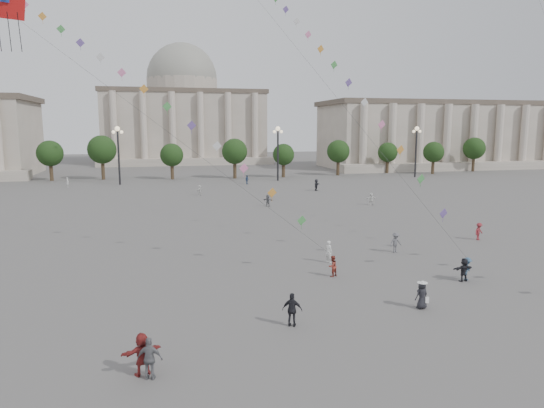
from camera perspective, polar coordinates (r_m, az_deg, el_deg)
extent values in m
plane|color=#53504E|center=(26.33, 5.79, -14.48)|extent=(360.00, 360.00, 0.00)
cube|color=#9E9485|center=(144.12, 22.13, 7.39)|extent=(80.00, 22.00, 16.00)
cube|color=brown|center=(144.23, 22.34, 10.80)|extent=(81.60, 22.44, 1.20)
cube|color=#9E9485|center=(134.02, 25.15, 4.12)|extent=(84.00, 4.00, 2.00)
cube|color=#9E9485|center=(153.00, -10.35, 8.71)|extent=(46.00, 30.00, 20.00)
cube|color=brown|center=(153.34, -10.47, 12.67)|extent=(46.92, 30.60, 1.20)
cube|color=#9E9485|center=(136.36, -9.87, 4.91)|extent=(48.30, 4.00, 2.00)
cylinder|color=#9E9485|center=(153.47, -10.49, 13.38)|extent=(21.00, 21.00, 5.00)
sphere|color=gray|center=(153.69, -10.51, 14.30)|extent=(21.00, 21.00, 21.00)
cylinder|color=#36281B|center=(103.54, -25.49, 3.32)|extent=(0.70, 0.70, 3.52)
sphere|color=black|center=(103.29, -25.63, 5.35)|extent=(5.12, 5.12, 5.12)
cylinder|color=#36281B|center=(101.66, -18.86, 3.62)|extent=(0.70, 0.70, 3.52)
sphere|color=black|center=(101.41, -18.97, 5.69)|extent=(5.12, 5.12, 5.12)
cylinder|color=#36281B|center=(101.19, -12.07, 3.89)|extent=(0.70, 0.70, 3.52)
sphere|color=black|center=(100.94, -12.14, 5.97)|extent=(5.12, 5.12, 5.12)
cylinder|color=#36281B|center=(102.13, -5.32, 4.09)|extent=(0.70, 0.70, 3.52)
sphere|color=black|center=(101.89, -5.35, 6.15)|extent=(5.12, 5.12, 5.12)
cylinder|color=#36281B|center=(104.46, 1.23, 4.24)|extent=(0.70, 0.70, 3.52)
sphere|color=black|center=(104.22, 1.24, 6.26)|extent=(5.12, 5.12, 5.12)
cylinder|color=#36281B|center=(108.07, 7.43, 4.33)|extent=(0.70, 0.70, 3.52)
sphere|color=black|center=(107.84, 7.46, 6.27)|extent=(5.12, 5.12, 5.12)
cylinder|color=#36281B|center=(112.85, 13.15, 4.36)|extent=(0.70, 0.70, 3.52)
sphere|color=black|center=(112.63, 13.22, 6.23)|extent=(5.12, 5.12, 5.12)
cylinder|color=#36281B|center=(118.66, 18.37, 4.36)|extent=(0.70, 0.70, 3.52)
sphere|color=black|center=(118.44, 18.46, 6.13)|extent=(5.12, 5.12, 5.12)
cylinder|color=#36281B|center=(125.34, 23.07, 4.32)|extent=(0.70, 0.70, 3.52)
sphere|color=black|center=(125.14, 23.17, 6.00)|extent=(5.12, 5.12, 5.12)
cylinder|color=#262628|center=(93.22, -17.59, 5.24)|extent=(0.36, 0.36, 10.00)
sphere|color=#FFE5B2|center=(93.06, -17.74, 8.43)|extent=(0.90, 0.90, 0.90)
sphere|color=#FFE5B2|center=(93.12, -18.16, 8.04)|extent=(0.60, 0.60, 0.60)
sphere|color=#FFE5B2|center=(93.01, -17.29, 8.08)|extent=(0.60, 0.60, 0.60)
cylinder|color=#262628|center=(95.76, 0.69, 5.75)|extent=(0.36, 0.36, 10.00)
sphere|color=#FFE5B2|center=(95.60, 0.70, 8.86)|extent=(0.90, 0.90, 0.90)
sphere|color=#FFE5B2|center=(95.44, 0.29, 8.50)|extent=(0.60, 0.60, 0.60)
sphere|color=#FFE5B2|center=(95.78, 1.11, 8.50)|extent=(0.60, 0.60, 0.60)
cylinder|color=#262628|center=(107.00, 16.57, 5.72)|extent=(0.36, 0.36, 10.00)
sphere|color=#FFE5B2|center=(106.86, 16.69, 8.50)|extent=(0.90, 0.90, 0.90)
sphere|color=#FFE5B2|center=(106.52, 16.35, 8.20)|extent=(0.60, 0.60, 0.60)
sphere|color=#FFE5B2|center=(107.21, 17.01, 8.17)|extent=(0.60, 0.60, 0.60)
imported|color=#354D78|center=(90.16, -2.97, 2.89)|extent=(0.99, 1.02, 1.71)
imported|color=black|center=(35.99, 21.65, -7.20)|extent=(1.56, 0.64, 1.63)
imported|color=silver|center=(76.18, -8.51, 1.62)|extent=(1.21, 1.46, 1.57)
imported|color=#5C5B60|center=(42.26, 14.35, -4.41)|extent=(1.23, 0.88, 1.73)
imported|color=white|center=(67.19, 11.59, 0.59)|extent=(1.57, 0.54, 1.68)
imported|color=maroon|center=(49.45, 23.17, -2.98)|extent=(1.22, 0.99, 1.64)
imported|color=#232328|center=(81.13, 5.24, 2.26)|extent=(1.56, 1.76, 1.93)
imported|color=silver|center=(92.64, -22.91, 2.37)|extent=(0.58, 0.73, 1.75)
imported|color=slate|center=(64.65, -0.48, 0.40)|extent=(1.48, 1.16, 1.57)
imported|color=white|center=(38.27, 6.69, -5.57)|extent=(0.68, 0.76, 1.75)
imported|color=black|center=(26.29, 2.40, -12.33)|extent=(1.16, 0.84, 1.82)
imported|color=maroon|center=(22.28, -15.02, -16.67)|extent=(1.82, 1.02, 1.87)
imported|color=slate|center=(21.85, -14.18, -17.23)|extent=(1.16, 0.74, 1.84)
imported|color=maroon|center=(34.83, 7.13, -7.27)|extent=(0.91, 0.84, 1.50)
imported|color=#325271|center=(36.33, 21.98, -7.09)|extent=(1.17, 1.15, 1.61)
imported|color=black|center=(29.99, 17.22, -10.17)|extent=(0.90, 0.68, 1.65)
cone|color=white|center=(29.75, 17.29, -8.73)|extent=(0.52, 0.52, 0.14)
cylinder|color=white|center=(29.77, 17.29, -8.84)|extent=(0.60, 0.60, 0.02)
cube|color=white|center=(30.09, 17.76, -10.70)|extent=(0.22, 0.10, 0.35)
cylinder|color=#3F3F3F|center=(53.62, -26.12, 17.72)|extent=(0.02, 0.02, 70.79)
cube|color=#479B4C|center=(35.05, 3.51, -1.94)|extent=(0.76, 0.25, 0.76)
cube|color=orange|center=(35.84, 0.01, 1.34)|extent=(0.76, 0.25, 0.76)
cube|color=pink|center=(36.88, -3.33, 4.23)|extent=(0.76, 0.25, 0.76)
cube|color=silver|center=(38.14, -6.49, 6.81)|extent=(0.76, 0.25, 0.76)
cube|color=#674C98|center=(39.57, -9.46, 9.10)|extent=(0.76, 0.25, 0.76)
cube|color=#479B4C|center=(41.15, -12.24, 11.15)|extent=(0.76, 0.25, 0.76)
cube|color=orange|center=(42.87, -14.84, 12.96)|extent=(0.76, 0.25, 0.76)
cube|color=pink|center=(44.70, -17.27, 14.56)|extent=(0.76, 0.25, 0.76)
cube|color=silver|center=(46.63, -19.53, 15.98)|extent=(0.76, 0.25, 0.76)
cube|color=#674C98|center=(48.64, -21.63, 17.23)|extent=(0.76, 0.25, 0.76)
cube|color=#479B4C|center=(50.73, -23.59, 18.34)|extent=(0.76, 0.25, 0.76)
cube|color=orange|center=(52.88, -25.41, 19.32)|extent=(0.76, 0.25, 0.76)
cube|color=pink|center=(55.09, -27.10, 20.20)|extent=(0.76, 0.25, 0.76)
cylinder|color=#3F3F3F|center=(61.51, -0.66, 21.80)|extent=(0.02, 0.02, 76.84)
cube|color=#674C98|center=(37.12, 19.52, -1.03)|extent=(0.76, 0.25, 0.76)
cube|color=#479B4C|center=(38.48, 17.12, 2.84)|extent=(0.76, 0.25, 0.76)
cube|color=orange|center=(40.07, 14.88, 6.19)|extent=(0.76, 0.25, 0.76)
cube|color=pink|center=(41.84, 12.78, 9.11)|extent=(0.76, 0.25, 0.76)
cube|color=silver|center=(43.76, 10.83, 11.67)|extent=(0.76, 0.25, 0.76)
cube|color=#674C98|center=(45.80, 9.01, 13.94)|extent=(0.76, 0.25, 0.76)
cube|color=#479B4C|center=(47.93, 7.32, 15.93)|extent=(0.76, 0.25, 0.76)
cube|color=orange|center=(50.16, 5.74, 17.70)|extent=(0.76, 0.25, 0.76)
cube|color=pink|center=(52.45, 4.28, 19.27)|extent=(0.76, 0.25, 0.76)
cube|color=silver|center=(54.79, 2.91, 20.67)|extent=(0.76, 0.25, 0.76)
cube|color=#674C98|center=(57.19, 1.64, 21.91)|extent=(0.76, 0.25, 0.76)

